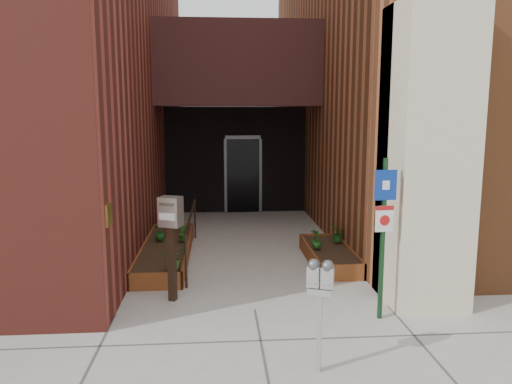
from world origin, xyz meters
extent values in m
plane|color=#9E9991|center=(0.00, 0.00, 0.00)|extent=(80.00, 80.00, 0.00)
cube|color=brown|center=(6.00, 7.15, 5.00)|extent=(8.00, 13.70, 10.00)
cube|color=beige|center=(2.55, 0.20, 2.20)|extent=(1.10, 1.20, 4.40)
cube|color=black|center=(0.00, 6.00, 4.00)|extent=(4.20, 2.00, 2.00)
cube|color=black|center=(0.00, 7.40, 1.50)|extent=(4.00, 0.30, 3.00)
cube|color=black|center=(0.20, 7.22, 1.05)|extent=(0.90, 0.06, 2.10)
cube|color=#B79338|center=(-1.99, -0.20, 1.50)|extent=(0.04, 0.30, 0.30)
cube|color=brown|center=(-1.55, 0.92, 0.15)|extent=(0.90, 0.04, 0.30)
cube|color=brown|center=(-1.55, 4.48, 0.15)|extent=(0.90, 0.04, 0.30)
cube|color=brown|center=(-1.98, 2.70, 0.15)|extent=(0.04, 3.60, 0.30)
cube|color=brown|center=(-1.12, 2.70, 0.15)|extent=(0.04, 3.60, 0.30)
cube|color=black|center=(-1.55, 2.70, 0.13)|extent=(0.82, 3.52, 0.26)
cube|color=brown|center=(1.60, 1.12, 0.15)|extent=(0.80, 0.04, 0.30)
cube|color=brown|center=(1.60, 3.28, 0.15)|extent=(0.80, 0.04, 0.30)
cube|color=brown|center=(1.22, 2.20, 0.15)|extent=(0.04, 2.20, 0.30)
cube|color=brown|center=(1.98, 2.20, 0.15)|extent=(0.04, 2.20, 0.30)
cube|color=black|center=(1.60, 2.20, 0.13)|extent=(0.72, 2.12, 0.26)
cylinder|color=black|center=(-1.05, 1.00, 0.45)|extent=(0.04, 0.04, 0.90)
cylinder|color=black|center=(-1.05, 4.30, 0.45)|extent=(0.04, 0.04, 0.90)
cylinder|color=black|center=(-1.05, 2.65, 0.88)|extent=(0.04, 3.30, 0.04)
cube|color=#A7A6A9|center=(0.58, -1.79, 0.45)|extent=(0.07, 0.07, 0.90)
cube|color=#A7A6A9|center=(0.58, -1.79, 0.93)|extent=(0.29, 0.20, 0.07)
cube|color=#A7A6A9|center=(0.51, -1.76, 1.09)|extent=(0.16, 0.13, 0.23)
sphere|color=#59595B|center=(0.51, -1.76, 1.23)|extent=(0.13, 0.13, 0.13)
cube|color=white|center=(0.49, -1.80, 1.11)|extent=(0.08, 0.03, 0.04)
cube|color=#B21414|center=(0.49, -1.80, 1.04)|extent=(0.08, 0.03, 0.03)
cube|color=#A7A6A9|center=(0.65, -1.82, 1.09)|extent=(0.16, 0.13, 0.23)
sphere|color=#59595B|center=(0.65, -1.82, 1.23)|extent=(0.13, 0.13, 0.13)
cube|color=white|center=(0.64, -1.86, 1.11)|extent=(0.08, 0.03, 0.04)
cube|color=#B21414|center=(0.64, -1.86, 1.04)|extent=(0.08, 0.03, 0.03)
cube|color=#123419|center=(1.73, -0.42, 1.13)|extent=(0.06, 0.06, 2.26)
cube|color=navy|center=(1.73, -0.45, 1.90)|extent=(0.31, 0.05, 0.41)
cube|color=white|center=(1.73, -0.46, 1.90)|extent=(0.10, 0.02, 0.12)
cube|color=white|center=(1.73, -0.45, 1.44)|extent=(0.26, 0.05, 0.36)
cube|color=#B21414|center=(1.73, -0.46, 1.58)|extent=(0.26, 0.04, 0.06)
cylinder|color=#B21414|center=(1.73, -0.47, 1.41)|extent=(0.14, 0.03, 0.14)
cube|color=black|center=(-1.23, 0.48, 0.59)|extent=(0.14, 0.14, 1.18)
cube|color=#AFAEB1|center=(-1.23, 0.48, 1.39)|extent=(0.38, 0.34, 0.45)
cube|color=#59595B|center=(-1.27, 0.36, 1.52)|extent=(0.22, 0.09, 0.04)
cube|color=white|center=(-1.27, 0.36, 1.34)|extent=(0.24, 0.10, 0.11)
imported|color=#2A611B|center=(-1.25, 1.10, 0.49)|extent=(0.42, 0.42, 0.39)
imported|color=#215E1B|center=(-1.25, 2.95, 0.47)|extent=(0.21, 0.21, 0.33)
imported|color=#18551A|center=(-1.70, 3.01, 0.47)|extent=(0.25, 0.25, 0.35)
imported|color=#164E16|center=(-1.54, 3.58, 0.49)|extent=(0.28, 0.28, 0.38)
imported|color=#1D5618|center=(1.35, 2.17, 0.46)|extent=(0.19, 0.19, 0.32)
imported|color=#1D5317|center=(1.35, 2.40, 0.46)|extent=(0.23, 0.23, 0.32)
imported|color=#1C5217|center=(1.85, 2.60, 0.47)|extent=(0.41, 0.41, 0.35)
camera|label=1|loc=(-0.51, -6.91, 2.87)|focal=35.00mm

